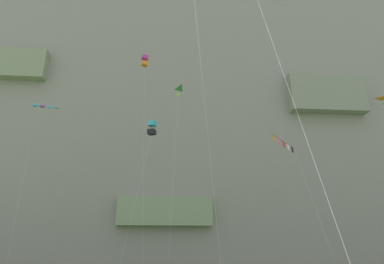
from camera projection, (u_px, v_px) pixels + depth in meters
cliff_face at (169, 87)px, 75.71m from camera, size 180.00×25.90×77.17m
kite_box_mid_right at (152, 128)px, 35.98m from camera, size 2.74×4.42×16.07m
kite_windsock_high_right at (41, 107)px, 45.85m from camera, size 3.50×2.24×21.98m
kite_box_upper_right at (145, 61)px, 47.06m from camera, size 1.90×2.31×29.35m
kite_delta_far_right at (174, 96)px, 47.98m from camera, size 1.57×5.30×24.67m
kite_banner_mid_center at (285, 147)px, 35.13m from camera, size 4.41×6.64×13.70m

